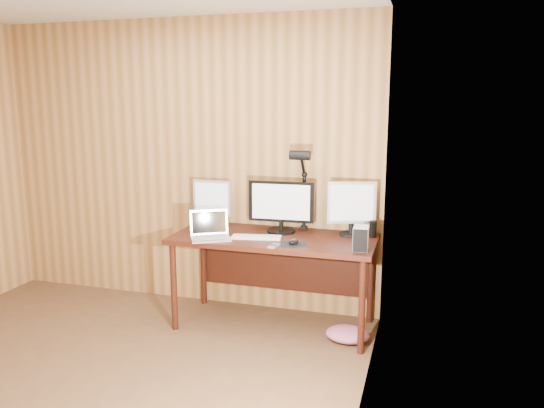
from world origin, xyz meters
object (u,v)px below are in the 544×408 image
at_px(speaker, 373,229).
at_px(mouse, 293,241).
at_px(monitor_center, 281,206).
at_px(keyboard, 256,237).
at_px(laptop, 210,231).
at_px(hard_drive, 361,238).
at_px(desk, 276,249).
at_px(monitor_left, 212,202).
at_px(phone, 274,246).
at_px(desk_lamp, 302,178).
at_px(monitor_right, 352,207).

bearing_deg(speaker, mouse, -144.70).
distance_m(monitor_center, keyboard, 0.35).
distance_m(laptop, hard_drive, 1.17).
distance_m(desk, hard_drive, 0.78).
xyz_separation_m(monitor_left, keyboard, (0.50, -0.31, -0.20)).
bearing_deg(monitor_left, mouse, -23.85).
relative_size(desk, phone, 13.74).
height_order(keyboard, speaker, speaker).
distance_m(monitor_center, hard_drive, 0.78).
distance_m(desk, monitor_center, 0.35).
height_order(monitor_center, mouse, monitor_center).
bearing_deg(mouse, desk_lamp, 79.50).
bearing_deg(speaker, keyboard, -161.29).
distance_m(phone, desk_lamp, 0.68).
bearing_deg(desk_lamp, monitor_left, -169.35).
bearing_deg(desk, monitor_left, 166.81).
relative_size(monitor_center, phone, 4.62).
relative_size(desk, mouse, 14.01).
height_order(desk, speaker, speaker).
distance_m(desk, mouse, 0.36).
distance_m(monitor_left, hard_drive, 1.38).
bearing_deg(mouse, laptop, 164.77).
xyz_separation_m(monitor_center, monitor_right, (0.56, 0.05, 0.02)).
distance_m(speaker, desk_lamp, 0.69).
distance_m(mouse, phone, 0.16).
height_order(keyboard, desk_lamp, desk_lamp).
xyz_separation_m(monitor_center, phone, (0.07, -0.44, -0.21)).
xyz_separation_m(desk, hard_drive, (0.71, -0.26, 0.21)).
distance_m(desk, speaker, 0.79).
height_order(laptop, keyboard, laptop).
xyz_separation_m(monitor_center, mouse, (0.19, -0.34, -0.19)).
distance_m(desk, monitor_left, 0.71).
bearing_deg(mouse, speaker, 19.88).
bearing_deg(speaker, desk, -170.56).
bearing_deg(monitor_center, speaker, 0.76).
xyz_separation_m(hard_drive, phone, (-0.62, -0.11, -0.08)).
bearing_deg(desk, hard_drive, -20.45).
bearing_deg(phone, desk, 112.28).
bearing_deg(hard_drive, speaker, 80.24).
distance_m(desk, laptop, 0.56).
xyz_separation_m(desk, mouse, (0.21, -0.26, 0.15)).
height_order(monitor_center, keyboard, monitor_center).
bearing_deg(phone, monitor_right, 54.27).
bearing_deg(laptop, monitor_left, 80.82).
bearing_deg(speaker, monitor_right, 178.89).
xyz_separation_m(desk, laptop, (-0.46, -0.26, 0.17)).
height_order(phone, desk_lamp, desk_lamp).
bearing_deg(keyboard, desk_lamp, 38.33).
bearing_deg(mouse, monitor_left, 138.24).
distance_m(monitor_left, laptop, 0.46).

